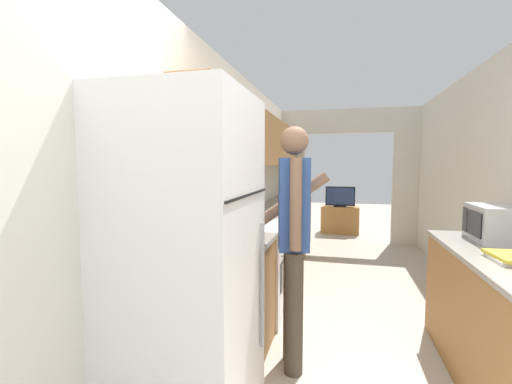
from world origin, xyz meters
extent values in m
cube|color=silver|center=(-1.28, 2.15, 1.25)|extent=(0.06, 7.90, 2.50)
cube|color=#9E6B38|center=(-1.09, 3.12, 1.77)|extent=(0.32, 4.41, 0.61)
cube|color=silver|center=(1.28, 2.15, 1.25)|extent=(0.06, 7.90, 2.50)
cube|color=silver|center=(-1.13, 5.53, 1.02)|extent=(0.65, 0.06, 2.05)
cube|color=silver|center=(1.13, 5.53, 1.02)|extent=(0.65, 0.06, 2.05)
cube|color=silver|center=(0.00, 5.53, 2.27)|extent=(2.90, 0.06, 0.45)
cube|color=#9E6B38|center=(-0.95, 1.31, 0.43)|extent=(0.60, 0.80, 0.86)
cube|color=gray|center=(-0.95, 1.31, 0.87)|extent=(0.62, 0.81, 0.03)
cube|color=#9E6B38|center=(-0.95, 3.89, 0.43)|extent=(0.60, 2.87, 0.86)
cube|color=gray|center=(-0.95, 3.89, 0.87)|extent=(0.62, 2.88, 0.03)
cube|color=#9EA3A8|center=(-0.95, 1.26, 0.89)|extent=(0.42, 0.44, 0.00)
cube|color=white|center=(-0.91, 0.51, 0.92)|extent=(0.68, 0.77, 1.85)
cube|color=black|center=(-0.57, 0.51, 1.33)|extent=(0.01, 0.73, 0.01)
cylinder|color=#99999E|center=(-0.56, 0.76, 0.78)|extent=(0.02, 0.02, 0.74)
cube|color=white|center=(-0.94, 2.08, 0.45)|extent=(0.62, 0.74, 0.89)
cube|color=black|center=(-0.63, 2.08, 0.45)|extent=(0.01, 0.51, 0.27)
cylinder|color=#B7B7BC|center=(-0.61, 2.08, 0.67)|extent=(0.02, 0.59, 0.02)
cube|color=white|center=(-1.23, 2.08, 0.96)|extent=(0.04, 0.74, 0.14)
cylinder|color=#232328|center=(-0.82, 1.92, 0.89)|extent=(0.16, 0.16, 0.01)
cylinder|color=#232328|center=(-0.82, 2.24, 0.89)|extent=(0.16, 0.16, 0.01)
cylinder|color=#232328|center=(-1.06, 1.92, 0.89)|extent=(0.16, 0.16, 0.01)
cylinder|color=#232328|center=(-1.06, 2.24, 0.89)|extent=(0.16, 0.16, 0.01)
cylinder|color=#4C4238|center=(-0.42, 1.18, 0.44)|extent=(0.16, 0.16, 0.87)
cylinder|color=#4C4238|center=(-0.46, 1.34, 0.44)|extent=(0.16, 0.16, 0.87)
cube|color=#335193|center=(-0.44, 1.26, 1.20)|extent=(0.25, 0.25, 0.65)
cylinder|color=#8C664C|center=(-0.41, 1.12, 1.21)|extent=(0.10, 0.10, 0.62)
cylinder|color=#8C664C|center=(-0.47, 1.40, 1.21)|extent=(0.56, 0.20, 0.42)
sphere|color=#8C664C|center=(-0.44, 1.26, 1.64)|extent=(0.20, 0.20, 0.20)
cube|color=#B7B7BC|center=(1.05, 1.80, 1.03)|extent=(0.35, 0.46, 0.27)
cube|color=black|center=(0.87, 1.76, 1.03)|extent=(0.01, 0.27, 0.19)
cube|color=#38383D|center=(0.87, 1.96, 1.03)|extent=(0.01, 0.09, 0.20)
cube|color=#9E6B38|center=(-0.12, 6.32, 0.29)|extent=(0.78, 0.42, 0.57)
cube|color=black|center=(-0.12, 6.28, 0.58)|extent=(0.27, 0.16, 0.02)
cube|color=black|center=(-0.12, 6.28, 0.80)|extent=(0.61, 0.04, 0.41)
cube|color=navy|center=(-0.12, 6.25, 0.80)|extent=(0.56, 0.01, 0.36)
cube|color=#B7B7BC|center=(-0.95, 2.75, 0.89)|extent=(0.14, 0.19, 0.00)
cube|color=black|center=(-0.95, 2.60, 0.90)|extent=(0.08, 0.10, 0.02)
camera|label=1|loc=(-0.13, -1.14, 1.48)|focal=24.00mm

